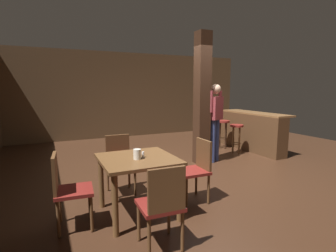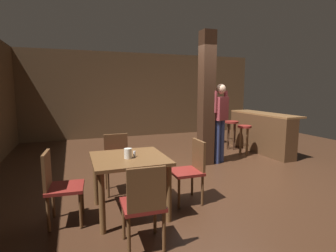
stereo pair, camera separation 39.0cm
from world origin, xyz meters
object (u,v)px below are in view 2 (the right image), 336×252
Objects in this scene: chair_south at (144,202)px; bar_stool_far at (214,124)px; standing_person at (220,118)px; chair_east at (191,168)px; salt_shaker at (134,154)px; chair_west at (58,184)px; dining_table at (129,166)px; napkin_cup at (128,153)px; bar_counter at (260,132)px; bar_stool_mid at (231,128)px; chair_north at (117,160)px; bar_stool_near at (244,133)px.

chair_south reaches higher than bar_stool_far.
standing_person is at bearing 46.50° from chair_south.
chair_east is 11.94× the size of salt_shaker.
chair_south is 0.89m from salt_shaker.
chair_west is 1.00× the size of chair_east.
dining_table is 1.05× the size of chair_west.
napkin_cup is 0.11m from salt_shaker.
chair_south is 0.42× the size of bar_counter.
dining_table is at bearing -177.67° from chair_east.
bar_stool_mid is at bearing 39.24° from napkin_cup.
chair_north reaches higher than bar_stool_mid.
standing_person is (2.37, 2.49, 0.50)m from chair_south.
bar_counter is at bearing 35.74° from chair_east.
bar_stool_mid is 0.98× the size of bar_stool_far.
chair_west is 6.99× the size of napkin_cup.
salt_shaker is (0.93, -0.02, 0.29)m from chair_west.
chair_north is at bearing -160.99° from standing_person.
chair_west is 1.00× the size of chair_north.
dining_table is 0.86m from chair_south.
bar_stool_far is at bearing 113.18° from bar_counter.
bar_counter is 1.48m from bar_stool_far.
bar_stool_near is (2.38, 2.01, 0.04)m from chair_east.
dining_table is 4.42m from bar_counter.
dining_table is at bearing -88.22° from chair_north.
standing_person is at bearing -116.36° from bar_stool_far.
chair_south is 4.86m from bar_stool_mid.
salt_shaker is (-0.83, -0.06, 0.29)m from chair_east.
bar_stool_far is (4.13, 3.52, 0.08)m from chair_west.
bar_stool_near is (3.21, 2.07, -0.25)m from salt_shaker.
bar_stool_near is at bearing 20.27° from chair_north.
salt_shaker is (0.09, 0.05, -0.03)m from napkin_cup.
bar_stool_far is at bearing 39.27° from chair_north.
bar_stool_far is (2.37, 3.48, 0.08)m from chair_east.
standing_person is 2.36× the size of bar_stool_near.
chair_south reaches higher than bar_stool_near.
salt_shaker is at bearing 83.37° from chair_south.
salt_shaker is at bearing -1.08° from chair_west.
chair_north reaches higher than dining_table.
chair_north is 11.94× the size of salt_shaker.
napkin_cup is 0.07× the size of standing_person.
bar_counter is at bearing 37.81° from chair_south.
chair_east is 1.14× the size of bar_stool_far.
chair_north is (-0.03, 0.83, -0.12)m from dining_table.
bar_stool_mid is at bearing 85.75° from bar_stool_near.
salt_shaker is at bearing -83.81° from chair_north.
bar_stool_near is at bearing -94.25° from bar_stool_mid.
bar_stool_near is at bearing -169.02° from bar_counter.
chair_south is at bearing -138.76° from bar_stool_near.
bar_stool_near is 0.96× the size of bar_stool_mid.
chair_east is 0.42× the size of bar_counter.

